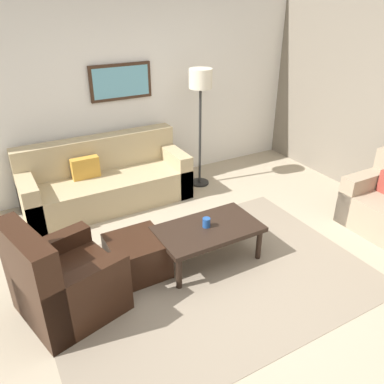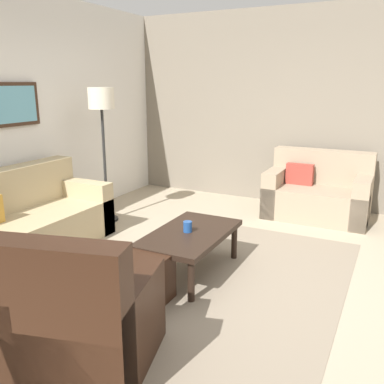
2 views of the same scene
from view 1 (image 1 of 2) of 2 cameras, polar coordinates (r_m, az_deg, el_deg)
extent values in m
plane|color=tan|center=(4.09, 2.55, -12.44)|extent=(8.00, 8.00, 0.00)
cube|color=silver|center=(5.65, -11.59, 14.36)|extent=(6.00, 0.12, 2.80)
cube|color=gray|center=(4.09, 2.55, -12.40)|extent=(3.21, 2.25, 0.01)
cube|color=tan|center=(5.42, -12.26, 0.28)|extent=(2.21, 0.85, 0.42)
cube|color=tan|center=(5.59, -13.49, 3.63)|extent=(2.21, 0.24, 0.88)
cube|color=tan|center=(5.22, -22.83, -1.21)|extent=(0.20, 0.85, 0.62)
cube|color=tan|center=(5.70, -2.79, 3.43)|extent=(0.20, 0.85, 0.62)
cube|color=gold|center=(5.29, -15.40, 3.44)|extent=(0.36, 0.12, 0.28)
cube|color=gray|center=(5.43, 24.18, -0.38)|extent=(0.81, 0.20, 0.62)
cube|color=black|center=(3.79, -17.44, -13.45)|extent=(0.98, 0.98, 0.44)
cube|color=black|center=(3.55, -22.33, -12.19)|extent=(0.40, 0.82, 0.95)
cube|color=black|center=(3.51, -15.06, -15.11)|extent=(0.81, 0.36, 0.60)
cube|color=black|center=(3.98, -19.81, -10.21)|extent=(0.81, 0.36, 0.60)
cube|color=black|center=(4.08, -8.07, -9.30)|extent=(0.56, 0.56, 0.40)
cylinder|color=black|center=(3.86, -1.93, -11.81)|extent=(0.06, 0.06, 0.36)
cylinder|color=black|center=(4.30, 9.80, -7.60)|extent=(0.06, 0.06, 0.36)
cylinder|color=black|center=(4.24, -5.23, -7.90)|extent=(0.06, 0.06, 0.36)
cylinder|color=black|center=(4.64, 5.84, -4.47)|extent=(0.06, 0.06, 0.36)
cube|color=black|center=(4.12, 2.40, -5.48)|extent=(1.10, 0.64, 0.05)
cylinder|color=#1E478C|center=(4.09, 2.13, -4.51)|extent=(0.08, 0.08, 0.10)
cylinder|color=black|center=(5.95, 1.12, 1.41)|extent=(0.28, 0.28, 0.03)
cylinder|color=#262626|center=(5.68, 1.18, 7.87)|extent=(0.04, 0.04, 1.45)
cylinder|color=beige|center=(5.46, 1.27, 16.37)|extent=(0.32, 0.32, 0.26)
cube|color=#382316|center=(5.58, -10.42, 15.66)|extent=(0.87, 0.04, 0.48)
cube|color=#63A6BD|center=(5.56, -10.36, 15.64)|extent=(0.79, 0.01, 0.40)
camera|label=2|loc=(2.07, -67.51, -15.73)|focal=38.59mm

